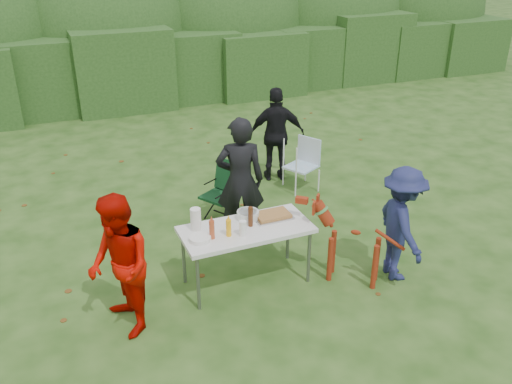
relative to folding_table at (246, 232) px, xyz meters
name	(u,v)px	position (x,y,z in m)	size (l,w,h in m)	color
ground	(255,286)	(0.06, -0.12, -0.69)	(80.00, 80.00, 0.00)	#1E4211
hedge_row	(122,71)	(0.06, 7.88, 0.16)	(22.00, 1.40, 1.70)	#23471C
shrub_backdrop	(107,29)	(0.06, 9.48, 0.91)	(20.00, 2.60, 3.20)	#3D6628
folding_table	(246,232)	(0.00, 0.00, 0.00)	(1.50, 0.70, 0.74)	silver
person_cook	(240,181)	(0.31, 0.98, 0.18)	(0.63, 0.41, 1.73)	black
person_red_jacket	(120,267)	(-1.48, -0.29, 0.08)	(0.75, 0.58, 1.54)	#BA0900
person_black_puffy	(277,135)	(1.60, 2.62, 0.10)	(0.92, 0.38, 1.57)	black
child	(401,224)	(1.72, -0.58, 0.02)	(0.92, 0.53, 1.42)	#1C214D
dog	(355,244)	(1.18, -0.46, -0.19)	(1.05, 0.42, 0.99)	maroon
camping_chair	(220,193)	(0.25, 1.60, -0.25)	(0.54, 0.54, 0.86)	#0E3619
lawn_chair	(301,165)	(1.81, 2.10, -0.27)	(0.49, 0.49, 0.83)	#60A6CF
food_tray	(273,217)	(0.38, 0.11, 0.06)	(0.45, 0.30, 0.02)	#B7B7BA
focaccia_bread	(273,215)	(0.38, 0.11, 0.09)	(0.40, 0.26, 0.04)	#A26F38
mustard_bottle	(229,228)	(-0.25, -0.09, 0.15)	(0.06, 0.06, 0.20)	#F7AC11
ketchup_bottle	(212,230)	(-0.43, -0.07, 0.16)	(0.06, 0.06, 0.22)	#AD4623
beer_bottle	(250,217)	(0.06, 0.02, 0.17)	(0.06, 0.06, 0.24)	#47230F
paper_towel_roll	(196,219)	(-0.53, 0.19, 0.18)	(0.12, 0.12, 0.26)	white
cup_stack	(243,228)	(-0.10, -0.15, 0.14)	(0.08, 0.08, 0.18)	white
pasta_bowl	(248,215)	(0.10, 0.19, 0.10)	(0.26, 0.26, 0.10)	silver
plate_stack	(200,239)	(-0.57, -0.07, 0.08)	(0.24, 0.24, 0.05)	white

